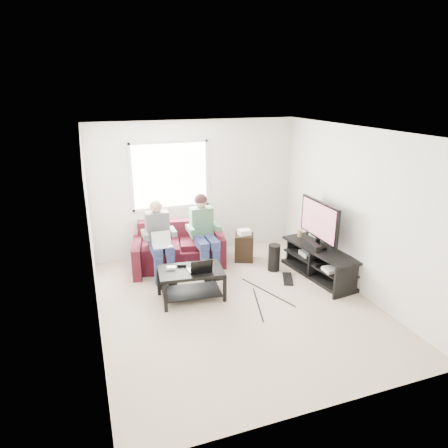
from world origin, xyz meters
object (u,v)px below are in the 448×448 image
Objects in this scene: coffee_table at (191,277)px; subwoofer at (274,258)px; tv at (319,221)px; tv_stand at (319,264)px; sofa at (179,250)px; end_table at (244,246)px.

coffee_table reaches higher than subwoofer.
tv_stand is at bearing -88.53° from tv.
tv is 1.05m from subwoofer.
tv_stand is (2.31, 0.01, -0.13)m from coffee_table.
sofa is 3.77× the size of subwoofer.
end_table is at bearing -8.01° from sofa.
tv is at bearing -27.83° from sofa.
coffee_table is 1.73m from end_table.
sofa is 2.98× the size of end_table.
tv_stand is at bearing -37.25° from subwoofer.
coffee_table is 2.13× the size of subwoofer.
tv is at bearing -45.49° from end_table.
tv is at bearing 2.79° from coffee_table.
tv reaches higher than end_table.
tv_stand is 1.50× the size of tv.
tv_stand is at bearing -48.17° from end_table.
tv is at bearing 91.47° from tv_stand.
sofa is 2.54m from tv_stand.
end_table is (-0.34, 0.60, 0.03)m from subwoofer.
tv reaches higher than subwoofer.
subwoofer is at bearing -26.42° from sofa.
coffee_table is at bearing -94.98° from sofa.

